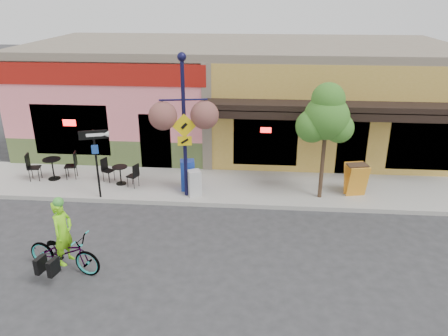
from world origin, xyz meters
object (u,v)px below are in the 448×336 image
at_px(cyclist_rider, 64,241).
at_px(newspaper_box_blue, 188,175).
at_px(newspaper_box_grey, 194,183).
at_px(lamp_post, 184,128).
at_px(bicycle, 64,252).
at_px(one_way_sign, 97,164).
at_px(building, 239,93).
at_px(street_tree, 324,142).

xyz_separation_m(cyclist_rider, newspaper_box_blue, (2.30, 4.78, -0.16)).
bearing_deg(newspaper_box_blue, newspaper_box_grey, -68.43).
relative_size(lamp_post, newspaper_box_blue, 4.48).
height_order(bicycle, newspaper_box_blue, newspaper_box_blue).
bearing_deg(one_way_sign, newspaper_box_grey, -9.75).
height_order(lamp_post, newspaper_box_grey, lamp_post).
bearing_deg(building, newspaper_box_grey, -100.32).
bearing_deg(bicycle, street_tree, -43.94).
distance_m(building, one_way_sign, 8.14).
height_order(building, newspaper_box_grey, building).
xyz_separation_m(building, one_way_sign, (-4.30, -6.85, -0.92)).
distance_m(cyclist_rider, lamp_post, 5.17).
relative_size(bicycle, one_way_sign, 0.86).
bearing_deg(newspaper_box_blue, street_tree, -14.65).
bearing_deg(street_tree, newspaper_box_grey, -177.29).
bearing_deg(bicycle, cyclist_rider, -77.32).
xyz_separation_m(cyclist_rider, newspaper_box_grey, (2.60, 4.32, -0.25)).
relative_size(lamp_post, street_tree, 1.22).
bearing_deg(building, lamp_post, -102.57).
relative_size(building, newspaper_box_blue, 17.18).
height_order(building, newspaper_box_blue, building).
height_order(newspaper_box_grey, street_tree, street_tree).
height_order(bicycle, street_tree, street_tree).
relative_size(cyclist_rider, newspaper_box_grey, 1.91).
distance_m(cyclist_rider, one_way_sign, 3.97).
height_order(bicycle, newspaper_box_grey, bicycle).
bearing_deg(newspaper_box_blue, cyclist_rider, -127.17).
relative_size(building, newspaper_box_grey, 20.63).
xyz_separation_m(newspaper_box_blue, street_tree, (4.51, -0.25, 1.42)).
xyz_separation_m(cyclist_rider, one_way_sign, (-0.53, 3.90, 0.48)).
bearing_deg(one_way_sign, lamp_post, -9.46).
bearing_deg(one_way_sign, cyclist_rider, -99.66).
distance_m(building, newspaper_box_grey, 6.74).
xyz_separation_m(building, bicycle, (-3.82, -10.75, -1.72)).
distance_m(building, bicycle, 11.54).
relative_size(cyclist_rider, lamp_post, 0.35).
distance_m(one_way_sign, street_tree, 7.41).
xyz_separation_m(one_way_sign, street_tree, (7.35, 0.62, 0.77)).
bearing_deg(one_way_sign, street_tree, -12.58).
distance_m(building, cyclist_rider, 11.48).
bearing_deg(newspaper_box_grey, one_way_sign, 163.00).
height_order(building, bicycle, building).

